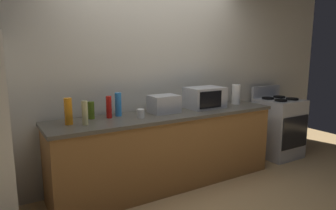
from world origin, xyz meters
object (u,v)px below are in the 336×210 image
mug_white (141,114)px  bottle_olive_oil (91,110)px  paper_towel_roll (236,94)px  mug_yellow (222,101)px  bottle_dish_soap (68,111)px  toaster_oven (164,104)px  stove_range (278,127)px  bottle_hot_sauce (109,107)px  bottle_spray_cleaner (118,104)px  bottle_vinegar (85,113)px  microwave (205,98)px

mug_white → bottle_olive_oil: bearing=153.1°
paper_towel_roll → mug_yellow: paper_towel_roll is taller
bottle_dish_soap → toaster_oven: bearing=0.7°
stove_range → bottle_hot_sauce: bearing=177.4°
mug_yellow → bottle_olive_oil: bearing=177.7°
stove_range → bottle_olive_oil: 2.93m
bottle_dish_soap → bottle_spray_cleaner: (0.58, 0.12, -0.00)m
paper_towel_roll → bottle_vinegar: (-2.14, -0.11, -0.01)m
bottle_olive_oil → mug_yellow: 1.81m
mug_yellow → mug_white: 1.34m
bottle_dish_soap → bottle_spray_cleaner: size_ratio=1.01×
microwave → toaster_oven: 0.61m
bottle_hot_sauce → bottle_vinegar: 0.37m
toaster_oven → bottle_hot_sauce: 0.67m
toaster_oven → mug_yellow: size_ratio=3.21×
microwave → bottle_hot_sauce: (-1.28, 0.07, -0.01)m
toaster_oven → paper_towel_roll: size_ratio=1.26×
bottle_vinegar → bottle_spray_cleaner: 0.50m
bottle_spray_cleaner → bottle_dish_soap: bearing=-168.3°
bottle_spray_cleaner → mug_yellow: bottle_spray_cleaner is taller
paper_towel_roll → bottle_olive_oil: 2.01m
bottle_olive_oil → bottle_spray_cleaner: (0.31, -0.02, 0.04)m
toaster_oven → mug_white: bearing=-161.9°
stove_range → toaster_oven: 2.09m
microwave → bottle_olive_oil: (-1.46, 0.13, -0.04)m
stove_range → bottle_vinegar: bottle_vinegar is taller
bottle_dish_soap → bottle_spray_cleaner: 0.59m
bottle_hot_sauce → mug_white: (0.30, -0.18, -0.07)m
bottle_hot_sauce → paper_towel_roll: bearing=-2.3°
microwave → bottle_dish_soap: bottle_dish_soap is taller
paper_towel_roll → bottle_hot_sauce: paper_towel_roll is taller
toaster_oven → bottle_dish_soap: bearing=-179.3°
bottle_vinegar → mug_white: bottle_vinegar is taller
stove_range → bottle_vinegar: (-3.01, -0.06, 0.56)m
stove_range → mug_yellow: bearing=174.2°
stove_range → bottle_dish_soap: 3.20m
bottle_dish_soap → mug_yellow: (2.08, 0.06, -0.08)m
bottle_olive_oil → bottle_spray_cleaner: bearing=-2.8°
bottle_vinegar → paper_towel_roll: bearing=3.0°
paper_towel_roll → bottle_spray_cleaner: bearing=176.1°
bottle_olive_oil → mug_white: bottle_olive_oil is taller
paper_towel_roll → mug_yellow: size_ratio=2.55×
bottle_hot_sauce → bottle_dish_soap: bearing=-170.5°
bottle_hot_sauce → mug_yellow: size_ratio=2.31×
bottle_spray_cleaner → mug_white: size_ratio=2.67×
bottle_spray_cleaner → bottle_vinegar: bearing=-152.9°
microwave → mug_yellow: size_ratio=4.52×
microwave → mug_yellow: 0.36m
stove_range → bottle_spray_cleaner: 2.63m
bottle_vinegar → mug_yellow: bearing=5.0°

